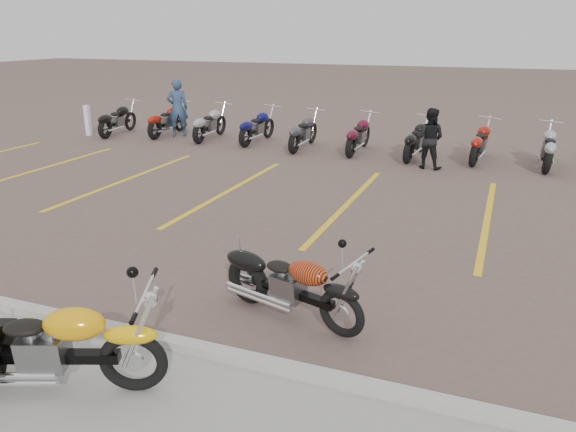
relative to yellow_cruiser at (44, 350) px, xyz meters
name	(u,v)px	position (x,y,z in m)	size (l,w,h in m)	color
ground	(271,281)	(1.03, 3.11, -0.46)	(100.00, 100.00, 0.00)	brown
curb	(199,349)	(1.03, 1.11, -0.40)	(60.00, 0.18, 0.12)	#ADAAA3
parking_stripes	(348,204)	(1.03, 7.11, -0.46)	(38.00, 5.50, 0.01)	yellow
yellow_cruiser	(44,350)	(0.00, 0.00, 0.00)	(2.17, 0.95, 0.93)	black
flame_cruiser	(289,286)	(1.64, 2.25, -0.05)	(2.00, 0.71, 0.84)	black
person_a	(177,108)	(-6.28, 12.44, 0.47)	(0.68, 0.45, 1.86)	navy
person_b	(430,138)	(2.08, 10.85, 0.30)	(0.74, 0.58, 1.53)	black
bollard	(88,120)	(-9.18, 11.47, 0.04)	(0.15, 0.15, 1.00)	white
bg_bike_row	(358,133)	(-0.09, 12.11, 0.09)	(17.16, 2.01, 1.10)	black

